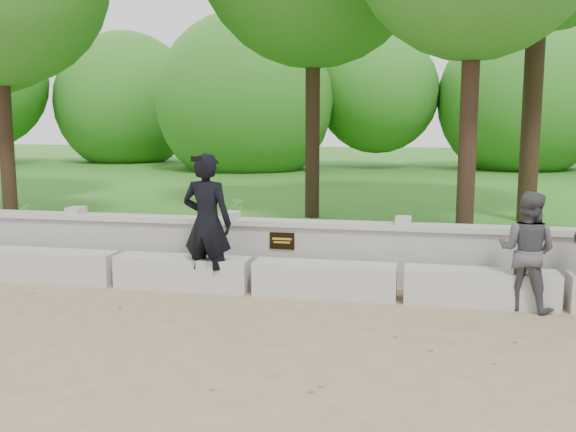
# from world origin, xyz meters

# --- Properties ---
(ground) EXTENTS (80.00, 80.00, 0.00)m
(ground) POSITION_xyz_m (0.00, 0.00, 0.00)
(ground) COLOR tan
(ground) RESTS_ON ground
(lawn) EXTENTS (40.00, 22.00, 0.25)m
(lawn) POSITION_xyz_m (0.00, 14.00, 0.12)
(lawn) COLOR #25741B
(lawn) RESTS_ON ground
(concrete_bench) EXTENTS (11.90, 0.45, 0.45)m
(concrete_bench) POSITION_xyz_m (0.00, 1.90, 0.22)
(concrete_bench) COLOR beige
(concrete_bench) RESTS_ON ground
(parapet_wall) EXTENTS (12.50, 0.35, 0.90)m
(parapet_wall) POSITION_xyz_m (0.00, 2.60, 0.46)
(parapet_wall) COLOR #B2AFA8
(parapet_wall) RESTS_ON ground
(man_main) EXTENTS (0.74, 0.66, 1.90)m
(man_main) POSITION_xyz_m (-0.60, 1.80, 0.95)
(man_main) COLOR black
(man_main) RESTS_ON ground
(visitor_left) EXTENTS (0.89, 0.81, 1.48)m
(visitor_left) POSITION_xyz_m (3.53, 1.80, 0.74)
(visitor_left) COLOR #47474D
(visitor_left) RESTS_ON ground
(shrub_a) EXTENTS (0.32, 0.35, 0.56)m
(shrub_a) POSITION_xyz_m (-5.26, 4.60, 0.53)
(shrub_a) COLOR #44852D
(shrub_a) RESTS_ON lawn
(shrub_b) EXTENTS (0.43, 0.44, 0.62)m
(shrub_b) POSITION_xyz_m (-1.20, 5.19, 0.56)
(shrub_b) COLOR #44852D
(shrub_b) RESTS_ON lawn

